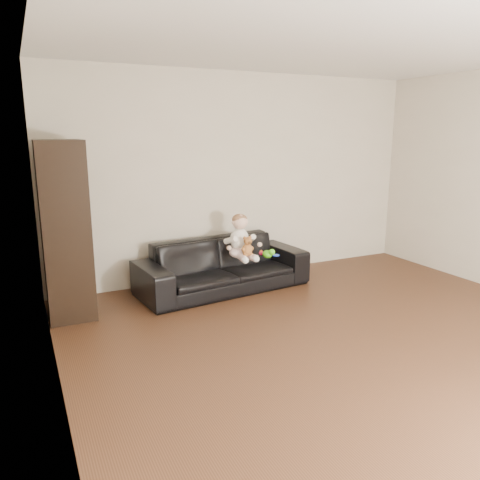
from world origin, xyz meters
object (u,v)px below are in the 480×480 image
toy_blue_disc (276,255)px  cabinet (65,231)px  sofa (223,265)px  toy_rattle (261,253)px  baby (241,239)px  teddy_bear (247,246)px  toy_green (267,254)px

toy_blue_disc → cabinet: bearing=176.7°
toy_blue_disc → sofa: bearing=162.6°
cabinet → toy_rattle: size_ratio=30.73×
sofa → baby: 0.39m
teddy_bear → toy_blue_disc: (0.43, 0.08, -0.17)m
sofa → toy_green: sofa is taller
sofa → cabinet: size_ratio=1.15×
cabinet → sofa: bearing=3.0°
toy_green → toy_rattle: 0.14m
toy_rattle → toy_blue_disc: (0.15, -0.09, -0.02)m
baby → toy_green: bearing=-23.8°
baby → toy_blue_disc: (0.44, -0.08, -0.23)m
toy_green → cabinet: bearing=175.1°
cabinet → teddy_bear: 1.98m
teddy_bear → toy_rattle: teddy_bear is taller
cabinet → baby: 1.95m
toy_green → toy_rattle: (-0.01, 0.14, -0.02)m
toy_green → baby: bearing=156.0°
toy_rattle → toy_blue_disc: 0.18m
sofa → toy_blue_disc: size_ratio=23.08×
sofa → toy_rattle: (0.46, -0.10, 0.12)m
sofa → cabinet: (-1.75, -0.06, 0.60)m
toy_blue_disc → baby: bearing=169.7°
cabinet → baby: cabinet is taller
toy_blue_disc → toy_green: bearing=-160.8°
cabinet → toy_blue_disc: bearing=-2.2°
sofa → baby: (0.18, -0.11, 0.33)m
sofa → toy_blue_disc: 0.66m
toy_green → toy_rattle: bearing=93.7°
baby → cabinet: bearing=178.5°
baby → teddy_bear: 0.17m
toy_rattle → toy_blue_disc: bearing=-29.9°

